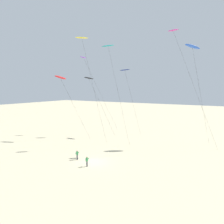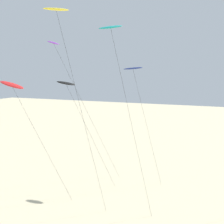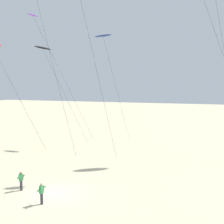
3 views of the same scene
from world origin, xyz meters
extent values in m
plane|color=beige|center=(0.00, 0.00, 0.00)|extent=(260.00, 260.00, 0.00)
ellipsoid|color=yellow|center=(-9.35, 8.98, 23.42)|extent=(2.47, 2.57, 0.36)
cylinder|color=#262626|center=(-6.94, 10.16, 11.66)|extent=(4.87, 2.38, 23.32)
ellipsoid|color=navy|center=(-4.56, 20.47, 17.18)|extent=(2.85, 1.09, 0.49)
cylinder|color=#262626|center=(-2.58, 21.44, 8.54)|extent=(4.00, 1.96, 17.09)
ellipsoid|color=teal|center=(-3.47, 10.36, 21.35)|extent=(2.37, 2.32, 0.80)
cylinder|color=#262626|center=(-1.33, 11.40, 10.63)|extent=(4.32, 2.11, 21.26)
ellipsoid|color=#D8339E|center=(9.06, 14.18, 23.64)|extent=(2.15, 1.79, 0.67)
cylinder|color=#262626|center=(13.45, 16.31, 11.77)|extent=(8.82, 4.30, 23.55)
ellipsoid|color=red|center=(-16.40, 9.27, 15.08)|extent=(3.15, 1.88, 1.47)
cylinder|color=#262626|center=(-13.20, 10.82, 7.48)|extent=(6.42, 3.13, 14.96)
ellipsoid|color=black|center=(-12.84, 15.95, 15.12)|extent=(2.54, 2.01, 0.96)
cylinder|color=#262626|center=(-9.76, 17.44, 7.51)|extent=(6.19, 3.02, 15.03)
ellipsoid|color=purple|center=(-16.41, 18.27, 21.01)|extent=(1.82, 1.42, 0.82)
cylinder|color=#262626|center=(-11.94, 20.44, 10.46)|extent=(8.97, 4.37, 20.94)
ellipsoid|color=blue|center=(11.82, 19.88, 21.30)|extent=(3.36, 2.63, 1.51)
cylinder|color=#262626|center=(13.91, 20.90, 10.57)|extent=(4.22, 2.06, 21.14)
cylinder|color=#33333D|center=(0.20, -2.13, 0.44)|extent=(0.22, 0.22, 0.88)
cube|color=#338C4C|center=(0.20, -2.13, 1.17)|extent=(0.23, 0.36, 0.58)
sphere|color=tan|center=(0.20, -2.13, 1.57)|extent=(0.20, 0.20, 0.20)
cylinder|color=#338C4C|center=(0.18, -2.35, 1.22)|extent=(0.51, 0.13, 0.39)
cylinder|color=#338C4C|center=(0.22, -1.91, 1.22)|extent=(0.51, 0.13, 0.39)
cylinder|color=#33333D|center=(-3.14, -0.58, 0.44)|extent=(0.22, 0.22, 0.88)
cube|color=#338C4C|center=(-3.14, -0.58, 1.17)|extent=(0.33, 0.39, 0.58)
sphere|color=#9E7051|center=(-3.14, -0.58, 1.57)|extent=(0.20, 0.20, 0.20)
cylinder|color=#338C4C|center=(-3.23, -0.78, 1.22)|extent=(0.49, 0.29, 0.39)
cylinder|color=#338C4C|center=(-3.04, -0.38, 1.22)|extent=(0.49, 0.29, 0.39)
camera|label=1|loc=(18.96, -26.18, 12.43)|focal=31.61mm
camera|label=2|loc=(9.26, -17.95, 16.56)|focal=45.66mm
camera|label=3|loc=(12.33, -17.79, 8.95)|focal=41.22mm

